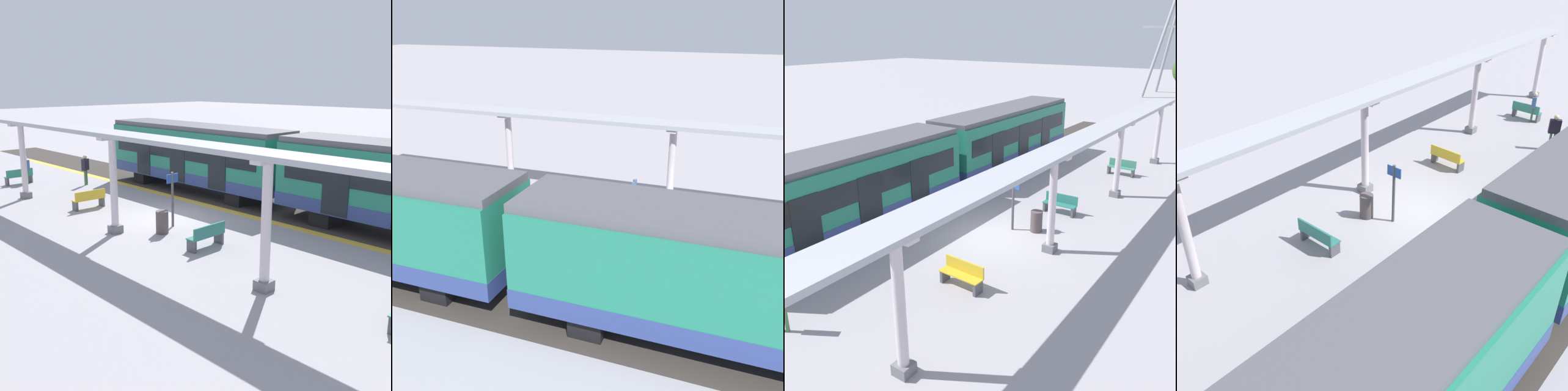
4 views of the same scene
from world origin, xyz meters
TOP-DOWN VIEW (x-y plane):
  - ground_plane at (0.00, 0.00)m, footprint 176.00×176.00m
  - tactile_edge_strip at (-2.84, 0.00)m, footprint 0.44×37.82m
  - trackbed at (-4.65, 0.00)m, footprint 3.20×49.82m
  - train_near_carriage at (-4.65, -2.88)m, footprint 2.65×11.05m
  - canopy_pillar_second at (2.60, -7.49)m, footprint 1.10×0.44m
  - canopy_pillar_third at (2.60, 0.22)m, footprint 1.10×0.44m
  - canopy_pillar_fourth at (2.60, 7.36)m, footprint 1.10×0.44m
  - canopy_beam at (2.60, 0.01)m, footprint 1.20×29.94m
  - bench_near_end at (1.41, -3.56)m, footprint 1.52×0.51m
  - bench_far_end at (1.31, 3.86)m, footprint 1.50×0.45m
  - bench_extra_slot at (1.40, -10.95)m, footprint 1.51×0.49m
  - trash_bin at (1.36, 1.51)m, footprint 0.48×0.48m
  - platform_info_sign at (0.48, 1.12)m, footprint 0.56×0.10m
  - passenger_waiting_near_edge at (-1.19, -8.14)m, footprint 0.53×0.44m
  - passenger_by_the_benches at (1.02, -10.85)m, footprint 0.34×0.49m

SIDE VIEW (x-z plane):
  - ground_plane at x=0.00m, z-range 0.00..0.00m
  - trackbed at x=-4.65m, z-range 0.00..0.01m
  - tactile_edge_strip at x=-2.84m, z-range 0.00..0.01m
  - trash_bin at x=1.36m, z-range 0.00..0.88m
  - bench_near_end at x=1.41m, z-range 0.01..0.87m
  - bench_far_end at x=1.31m, z-range 0.01..0.87m
  - bench_extra_slot at x=1.40m, z-range 0.01..0.87m
  - passenger_by_the_benches at x=1.02m, z-range 0.19..1.75m
  - passenger_waiting_near_edge at x=-1.19m, z-range 0.21..1.91m
  - platform_info_sign at x=0.48m, z-range 0.23..2.43m
  - train_near_carriage at x=-4.65m, z-range 0.08..3.56m
  - canopy_pillar_second at x=2.60m, z-range 0.03..3.72m
  - canopy_pillar_third at x=2.60m, z-range 0.03..3.72m
  - canopy_pillar_fourth at x=2.60m, z-range 0.03..3.72m
  - canopy_beam at x=2.60m, z-range 3.69..3.85m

